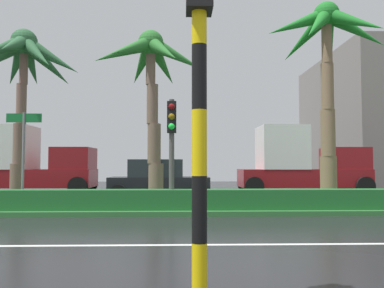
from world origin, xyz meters
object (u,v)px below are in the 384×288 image
object	(u,v)px
box_truck_following	(301,164)
palm_tree_centre	(151,69)
palm_tree_centre_left	(24,64)
traffic_signal_median_right	(172,133)
street_name_sign	(23,146)
car_in_traffic_second	(158,180)
palm_tree_centre_right	(326,50)
traffic_signal_foreground	(199,38)
box_truck_lead	(29,164)

from	to	relation	value
box_truck_following	palm_tree_centre	bearing A→B (deg)	-138.73
palm_tree_centre_left	traffic_signal_median_right	bearing A→B (deg)	-17.51
street_name_sign	car_in_traffic_second	xyz separation A→B (m)	(3.98, 4.83, -1.25)
palm_tree_centre_right	traffic_signal_median_right	distance (m)	6.46
palm_tree_centre_left	box_truck_following	size ratio (longest dim) A/B	0.95
palm_tree_centre	box_truck_following	xyz separation A→B (m)	(7.22, 6.34, -3.31)
traffic_signal_foreground	box_truck_following	bearing A→B (deg)	-110.31
box_truck_lead	box_truck_following	size ratio (longest dim) A/B	1.00
traffic_signal_median_right	box_truck_lead	bearing A→B (deg)	131.58
traffic_signal_foreground	box_truck_following	world-z (taller)	traffic_signal_foreground
traffic_signal_foreground	traffic_signal_median_right	bearing A→B (deg)	-86.74
traffic_signal_median_right	street_name_sign	world-z (taller)	traffic_signal_median_right
box_truck_following	palm_tree_centre_left	bearing A→B (deg)	-150.82
palm_tree_centre	box_truck_lead	bearing A→B (deg)	135.20
palm_tree_centre_right	street_name_sign	size ratio (longest dim) A/B	2.38
palm_tree_centre	street_name_sign	xyz separation A→B (m)	(-3.88, -1.32, -2.78)
street_name_sign	box_truck_following	world-z (taller)	box_truck_following
traffic_signal_foreground	car_in_traffic_second	bearing A→B (deg)	-85.12
palm_tree_centre_right	box_truck_lead	bearing A→B (deg)	152.24
traffic_signal_median_right	car_in_traffic_second	distance (m)	5.58
street_name_sign	box_truck_lead	world-z (taller)	box_truck_lead
box_truck_lead	box_truck_following	xyz separation A→B (m)	(13.86, -0.25, 0.00)
car_in_traffic_second	box_truck_following	bearing A→B (deg)	21.64
palm_tree_centre_right	box_truck_lead	xyz separation A→B (m)	(-12.86, 6.77, -4.01)
box_truck_lead	box_truck_following	bearing A→B (deg)	-1.05
box_truck_lead	traffic_signal_median_right	bearing A→B (deg)	-48.42
traffic_signal_median_right	traffic_signal_foreground	distance (m)	8.08
palm_tree_centre	street_name_sign	bearing A→B (deg)	-161.26
box_truck_lead	palm_tree_centre_left	bearing A→B (deg)	-71.49
box_truck_following	car_in_traffic_second	bearing A→B (deg)	-158.36
car_in_traffic_second	traffic_signal_median_right	bearing A→B (deg)	-82.67
traffic_signal_foreground	box_truck_lead	xyz separation A→B (m)	(-7.88, 16.42, -1.31)
traffic_signal_foreground	street_name_sign	bearing A→B (deg)	-58.98
traffic_signal_median_right	box_truck_lead	size ratio (longest dim) A/B	0.52
palm_tree_centre	traffic_signal_median_right	distance (m)	3.08
palm_tree_centre_right	box_truck_lead	size ratio (longest dim) A/B	1.11
traffic_signal_median_right	car_in_traffic_second	world-z (taller)	traffic_signal_median_right
traffic_signal_median_right	car_in_traffic_second	xyz separation A→B (m)	(-0.68, 5.29, -1.64)
palm_tree_centre_right	box_truck_following	size ratio (longest dim) A/B	1.11
traffic_signal_foreground	car_in_traffic_second	size ratio (longest dim) A/B	0.97
car_in_traffic_second	box_truck_following	size ratio (longest dim) A/B	0.67
street_name_sign	car_in_traffic_second	bearing A→B (deg)	50.52
car_in_traffic_second	box_truck_following	xyz separation A→B (m)	(7.12, 2.82, 0.72)
palm_tree_centre_left	box_truck_following	distance (m)	13.73
palm_tree_centre	traffic_signal_median_right	world-z (taller)	palm_tree_centre
street_name_sign	car_in_traffic_second	distance (m)	6.38
palm_tree_centre	traffic_signal_foreground	distance (m)	10.10
street_name_sign	palm_tree_centre_left	bearing A→B (deg)	113.43
palm_tree_centre	street_name_sign	world-z (taller)	palm_tree_centre
palm_tree_centre	traffic_signal_median_right	size ratio (longest dim) A/B	1.82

